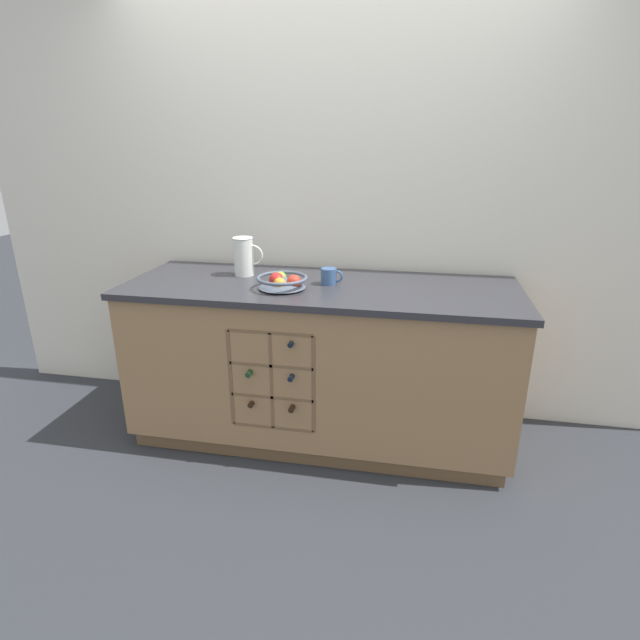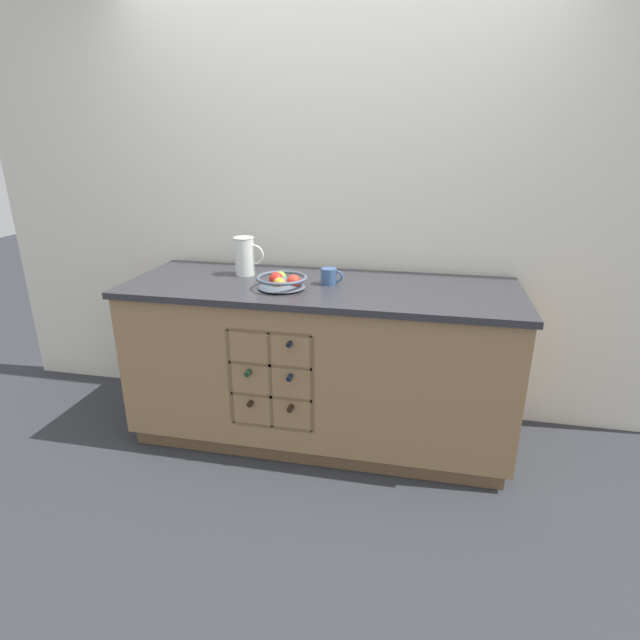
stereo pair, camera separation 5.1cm
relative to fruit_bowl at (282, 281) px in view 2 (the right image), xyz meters
The scene contains 6 objects.
ground_plane 0.99m from the fruit_bowl, 32.19° to the left, with size 14.00×14.00×0.00m, color #2D3035.
back_wall 0.65m from the fruit_bowl, 71.69° to the left, with size 4.49×0.06×2.55m, color silver.
kitchen_island 0.54m from the fruit_bowl, 31.84° to the left, with size 2.13×0.78×0.92m.
fruit_bowl is the anchor object (origin of this frame).
white_pitcher 0.37m from the fruit_bowl, 140.92° to the left, with size 0.17×0.12×0.22m.
ceramic_mug 0.26m from the fruit_bowl, 30.52° to the left, with size 0.12×0.08×0.09m.
Camera 2 is at (0.54, -2.54, 1.65)m, focal length 28.00 mm.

